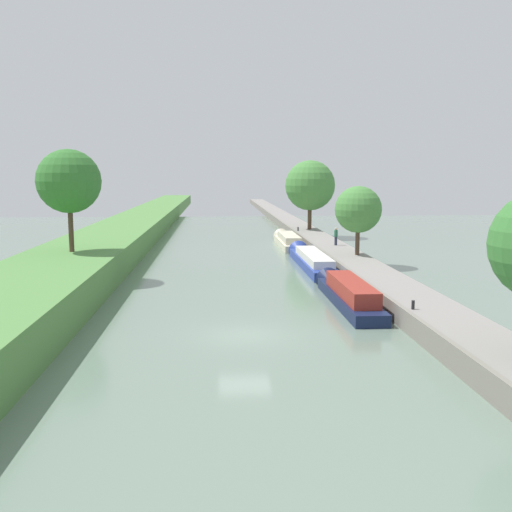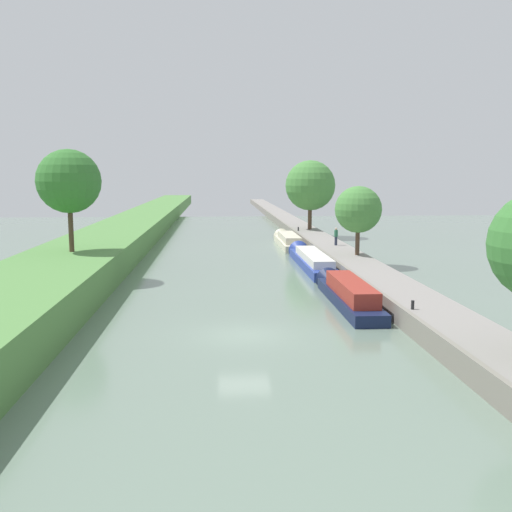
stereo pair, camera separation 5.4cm
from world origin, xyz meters
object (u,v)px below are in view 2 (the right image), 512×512
(narrowboat_cream, at_px, (288,240))
(narrowboat_blue, at_px, (311,260))
(narrowboat_navy, at_px, (347,293))
(mooring_bollard_near, at_px, (413,305))
(mooring_bollard_far, at_px, (298,229))
(person_walking, at_px, (336,236))

(narrowboat_cream, bearing_deg, narrowboat_blue, -89.11)
(narrowboat_navy, relative_size, narrowboat_cream, 0.95)
(mooring_bollard_near, xyz_separation_m, mooring_bollard_far, (0.00, 40.50, 0.00))
(person_walking, distance_m, mooring_bollard_far, 14.39)
(narrowboat_blue, xyz_separation_m, mooring_bollard_near, (1.75, -20.54, 0.72))
(narrowboat_cream, bearing_deg, mooring_bollard_near, -86.77)
(narrowboat_navy, xyz_separation_m, narrowboat_blue, (0.14, 14.34, -0.09))
(narrowboat_blue, relative_size, person_walking, 9.13)
(mooring_bollard_near, bearing_deg, mooring_bollard_far, 90.00)
(narrowboat_blue, relative_size, mooring_bollard_near, 33.67)
(mooring_bollard_near, bearing_deg, narrowboat_cream, 93.23)
(narrowboat_navy, distance_m, mooring_bollard_far, 34.36)
(narrowboat_cream, xyz_separation_m, mooring_bollard_far, (1.97, 5.67, 0.71))
(narrowboat_blue, height_order, narrowboat_cream, narrowboat_cream)
(narrowboat_cream, distance_m, mooring_bollard_far, 6.04)
(narrowboat_navy, bearing_deg, narrowboat_cream, 90.16)
(person_walking, height_order, mooring_bollard_near, person_walking)
(narrowboat_blue, distance_m, narrowboat_cream, 14.29)
(narrowboat_blue, xyz_separation_m, person_walking, (3.31, 5.68, 1.37))
(person_walking, bearing_deg, mooring_bollard_near, -93.42)
(narrowboat_blue, distance_m, person_walking, 6.71)
(person_walking, distance_m, mooring_bollard_near, 26.27)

